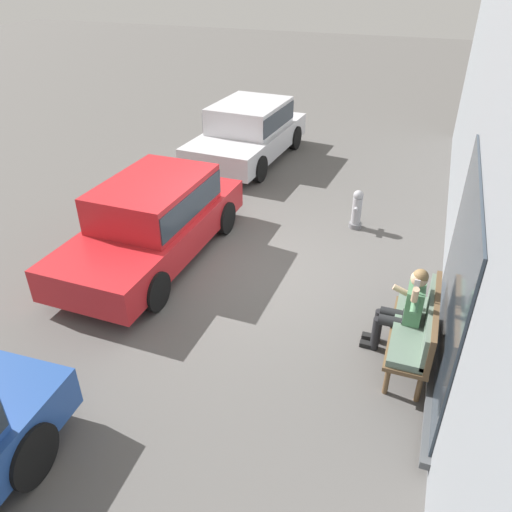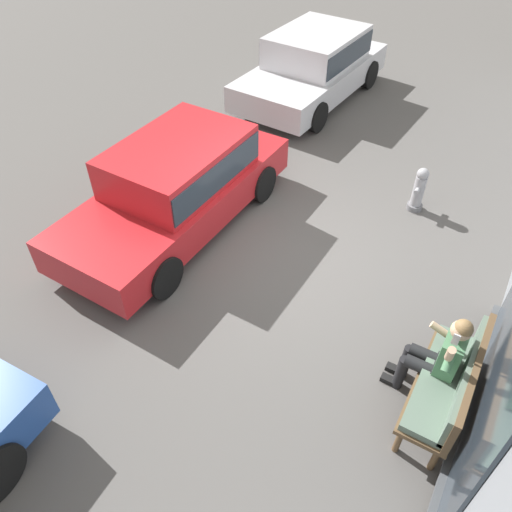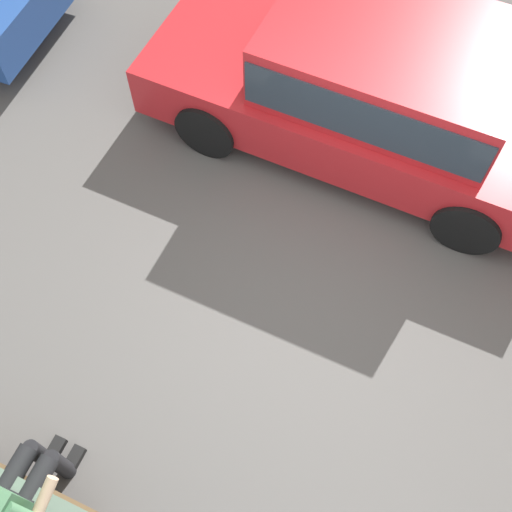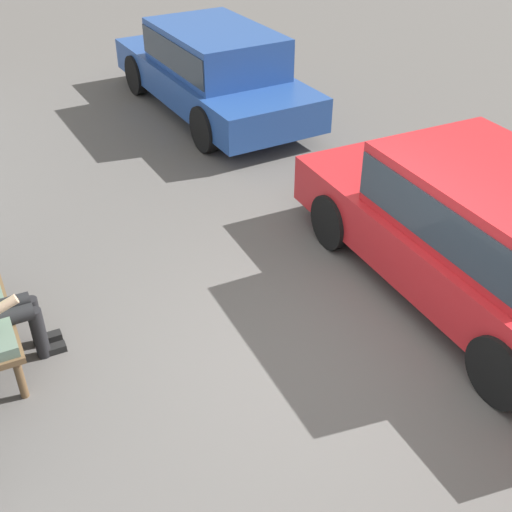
{
  "view_description": "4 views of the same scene",
  "coord_description": "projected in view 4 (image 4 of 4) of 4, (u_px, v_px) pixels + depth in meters",
  "views": [
    {
      "loc": [
        6.9,
        2.6,
        4.81
      ],
      "look_at": [
        1.24,
        0.56,
        1.13
      ],
      "focal_mm": 35.0,
      "sensor_mm": 36.0,
      "label": 1
    },
    {
      "loc": [
        5.06,
        2.6,
        5.28
      ],
      "look_at": [
        1.02,
        0.21,
        0.91
      ],
      "focal_mm": 35.0,
      "sensor_mm": 36.0,
      "label": 2
    },
    {
      "loc": [
        -0.63,
        2.6,
        5.32
      ],
      "look_at": [
        0.28,
        0.54,
        1.18
      ],
      "focal_mm": 45.0,
      "sensor_mm": 36.0,
      "label": 3
    },
    {
      "loc": [
        -3.69,
        2.6,
        4.08
      ],
      "look_at": [
        0.62,
        0.41,
        0.81
      ],
      "focal_mm": 45.0,
      "sensor_mm": 36.0,
      "label": 4
    }
  ],
  "objects": [
    {
      "name": "parked_car_mid",
      "position": [
        482.0,
        229.0,
        6.27
      ],
      "size": [
        4.32,
        1.87,
        1.45
      ],
      "color": "red",
      "rests_on": "ground_plane"
    },
    {
      "name": "ground_plane",
      "position": [
        325.0,
        350.0,
        5.99
      ],
      "size": [
        60.0,
        60.0,
        0.0
      ],
      "primitive_type": "plane",
      "color": "#565451"
    },
    {
      "name": "parked_car_far",
      "position": [
        213.0,
        66.0,
        10.48
      ],
      "size": [
        4.62,
        1.96,
        1.42
      ],
      "color": "#23478E",
      "rests_on": "ground_plane"
    }
  ]
}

